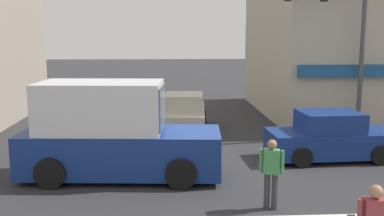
% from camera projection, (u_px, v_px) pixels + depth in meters
% --- Properties ---
extents(ground_plane, '(120.00, 120.00, 0.00)m').
position_uv_depth(ground_plane, '(186.00, 172.00, 13.38)').
color(ground_plane, '#2B2B2D').
extents(building_right_corner, '(11.91, 10.59, 7.33)m').
position_uv_depth(building_right_corner, '(377.00, 42.00, 23.11)').
color(building_right_corner, '#B7AD99').
rests_on(building_right_corner, ground).
extents(street_tree, '(2.99, 2.99, 5.19)m').
position_uv_depth(street_tree, '(310.00, 43.00, 20.63)').
color(street_tree, '#4C3823').
rests_on(street_tree, ground).
extents(traffic_light_mast, '(4.86, 0.76, 6.20)m').
position_uv_depth(traffic_light_mast, '(340.00, 31.00, 17.03)').
color(traffic_light_mast, '#47474C').
rests_on(traffic_light_mast, ground).
extents(sedan_approaching_near, '(4.18, 2.03, 1.58)m').
position_uv_depth(sedan_approaching_near, '(331.00, 138.00, 14.66)').
color(sedan_approaching_near, navy).
rests_on(sedan_approaching_near, ground).
extents(box_truck_crossing_rightbound, '(5.73, 2.55, 2.75)m').
position_uv_depth(box_truck_crossing_rightbound, '(114.00, 134.00, 12.71)').
color(box_truck_crossing_rightbound, navy).
rests_on(box_truck_crossing_rightbound, ground).
extents(sedan_crossing_center, '(2.10, 4.21, 1.58)m').
position_uv_depth(sedan_crossing_center, '(184.00, 114.00, 19.00)').
color(sedan_crossing_center, '#B7B29E').
rests_on(sedan_crossing_center, ground).
extents(pedestrian_mid_crossing, '(0.55, 0.32, 1.67)m').
position_uv_depth(pedestrian_mid_crossing, '(271.00, 170.00, 10.41)').
color(pedestrian_mid_crossing, '#333338').
rests_on(pedestrian_mid_crossing, ground).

